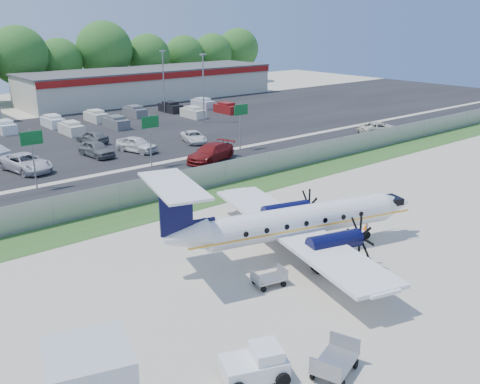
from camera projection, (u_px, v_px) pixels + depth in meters
ground at (302, 251)px, 32.58m from camera, size 170.00×170.00×0.00m
grass_verge at (191, 202)px, 41.38m from camera, size 170.00×4.00×0.02m
access_road at (145, 181)px, 46.52m from camera, size 170.00×8.00×0.02m
parking_lot at (54, 140)px, 61.93m from camera, size 170.00×32.00×0.02m
perimeter_fence at (176, 183)px, 42.54m from camera, size 120.00×0.06×1.99m
building_east at (151, 84)px, 92.95m from camera, size 44.40×12.40×5.24m
sign_left at (32, 146)px, 43.44m from camera, size 1.80×0.26×5.00m
sign_mid at (150, 129)px, 50.08m from camera, size 1.80×0.26×5.00m
sign_right at (241, 116)px, 56.72m from camera, size 1.80×0.26×5.00m
light_pole_ne at (203, 84)px, 70.92m from camera, size 0.90×0.35×9.09m
light_pole_se at (163, 77)px, 78.26m from camera, size 0.90×0.35×9.09m
aircraft at (295, 222)px, 31.69m from camera, size 17.43×17.03×5.32m
pushback_tug at (257, 364)px, 20.93m from camera, size 2.91×2.56×1.36m
baggage_cart_near at (335, 362)px, 21.25m from camera, size 2.51×1.97×1.15m
baggage_cart_far at (269, 278)px, 28.31m from camera, size 1.92×1.38×0.91m
cone_nose at (366, 226)px, 35.85m from camera, size 0.36×0.36×0.51m
cone_port_wing at (334, 273)px, 29.18m from camera, size 0.42×0.42×0.60m
cone_starboard_wing at (214, 179)px, 46.34m from camera, size 0.39×0.39×0.56m
road_car_mid at (211, 161)px, 53.08m from camera, size 6.36×4.12×1.71m
road_car_east at (379, 134)px, 65.35m from camera, size 5.93×4.22×1.50m
parked_car_b at (27, 171)px, 49.57m from camera, size 3.90×6.37×1.65m
parked_car_c at (97, 157)px, 54.82m from camera, size 2.46×4.98×1.63m
parked_car_d at (137, 152)px, 56.72m from camera, size 3.30×5.18×1.64m
parked_car_e at (194, 142)px, 61.03m from camera, size 3.47×5.06×1.29m
parked_car_g at (93, 143)px, 60.63m from camera, size 2.59×4.61×1.48m
far_parking_rows at (39, 134)px, 65.60m from camera, size 56.00×10.00×1.60m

